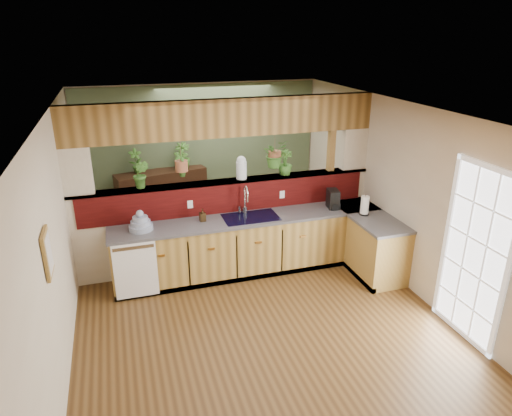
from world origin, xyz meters
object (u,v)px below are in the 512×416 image
object	(u,v)px
dish_stack	(141,224)
faucet	(245,199)
coffee_maker	(333,200)
paper_towel	(365,206)
soap_dispenser	(202,215)
shelving_console	(163,199)
glass_jar	(241,167)

from	to	relation	value
dish_stack	faucet	bearing A→B (deg)	5.10
coffee_maker	paper_towel	world-z (taller)	paper_towel
faucet	dish_stack	size ratio (longest dim) A/B	1.35
soap_dispenser	shelving_console	xyz separation A→B (m)	(-0.36, 2.20, -0.49)
soap_dispenser	dish_stack	bearing A→B (deg)	-176.64
faucet	paper_towel	bearing A→B (deg)	-18.36
coffee_maker	shelving_console	xyz separation A→B (m)	(-2.40, 2.29, -0.53)
dish_stack	soap_dispenser	size ratio (longest dim) A/B	1.79
soap_dispenser	paper_towel	world-z (taller)	paper_towel
faucet	shelving_console	size ratio (longest dim) A/B	0.27
glass_jar	paper_towel	bearing A→B (deg)	-24.77
paper_towel	coffee_maker	bearing A→B (deg)	130.04
coffee_maker	shelving_console	distance (m)	3.37
shelving_console	faucet	bearing A→B (deg)	-76.86
dish_stack	coffee_maker	world-z (taller)	same
soap_dispenser	shelving_console	size ratio (longest dim) A/B	0.11
coffee_maker	paper_towel	bearing A→B (deg)	-39.48
faucet	dish_stack	distance (m)	1.57
dish_stack	coffee_maker	bearing A→B (deg)	-0.71
dish_stack	paper_towel	size ratio (longest dim) A/B	1.07
soap_dispenser	paper_towel	size ratio (longest dim) A/B	0.60
faucet	shelving_console	world-z (taller)	faucet
glass_jar	coffee_maker	bearing A→B (deg)	-16.00
glass_jar	soap_dispenser	bearing A→B (deg)	-155.86
faucet	shelving_console	distance (m)	2.44
soap_dispenser	glass_jar	world-z (taller)	glass_jar
faucet	soap_dispenser	world-z (taller)	faucet
soap_dispenser	shelving_console	distance (m)	2.29
dish_stack	soap_dispenser	world-z (taller)	dish_stack
shelving_console	dish_stack	bearing A→B (deg)	-115.89
coffee_maker	faucet	bearing A→B (deg)	-176.76
faucet	dish_stack	bearing A→B (deg)	-174.90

